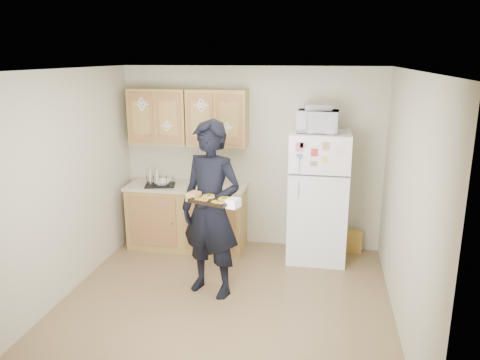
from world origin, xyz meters
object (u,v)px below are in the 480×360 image
person (211,210)px  baking_tray (213,201)px  refrigerator (318,197)px  dish_rack (160,180)px  microwave (318,121)px

person → baking_tray: 0.36m
refrigerator → person: (-1.15, -1.18, 0.14)m
refrigerator → dish_rack: (-2.15, -0.04, 0.13)m
microwave → dish_rack: (-2.10, 0.01, -0.86)m
baking_tray → dish_rack: (-1.10, 1.43, -0.21)m
baking_tray → microwave: microwave is taller
baking_tray → microwave: 1.85m
refrigerator → baking_tray: (-1.05, -1.47, 0.34)m
refrigerator → microwave: bearing=-132.3°
refrigerator → baking_tray: bearing=-125.7°
microwave → dish_rack: 2.27m
refrigerator → dish_rack: size_ratio=4.30×
microwave → dish_rack: size_ratio=1.27×
refrigerator → microwave: microwave is taller
baking_tray → microwave: bearing=73.2°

